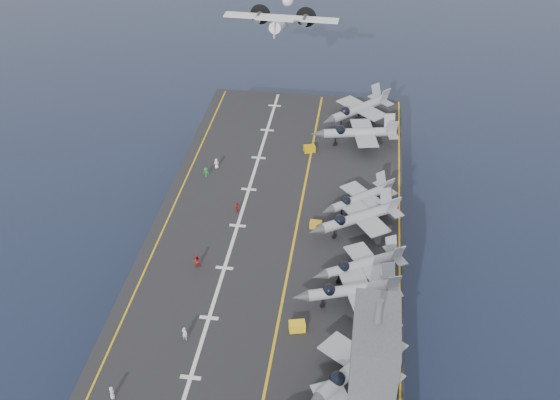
# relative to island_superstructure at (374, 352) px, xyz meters

# --- Properties ---
(ground) EXTENTS (500.00, 500.00, 0.00)m
(ground) POSITION_rel_island_superstructure_xyz_m (-15.00, 30.00, -17.90)
(ground) COLOR #142135
(ground) RESTS_ON ground
(hull) EXTENTS (36.00, 90.00, 10.00)m
(hull) POSITION_rel_island_superstructure_xyz_m (-15.00, 30.00, -12.90)
(hull) COLOR #56595E
(hull) RESTS_ON ground
(flight_deck) EXTENTS (38.00, 92.00, 0.40)m
(flight_deck) POSITION_rel_island_superstructure_xyz_m (-15.00, 30.00, -7.70)
(flight_deck) COLOR black
(flight_deck) RESTS_ON hull
(foul_line) EXTENTS (0.35, 90.00, 0.02)m
(foul_line) POSITION_rel_island_superstructure_xyz_m (-12.00, 30.00, -7.48)
(foul_line) COLOR gold
(foul_line) RESTS_ON flight_deck
(landing_centerline) EXTENTS (0.50, 90.00, 0.02)m
(landing_centerline) POSITION_rel_island_superstructure_xyz_m (-21.00, 30.00, -7.48)
(landing_centerline) COLOR silver
(landing_centerline) RESTS_ON flight_deck
(deck_edge_port) EXTENTS (0.25, 90.00, 0.02)m
(deck_edge_port) POSITION_rel_island_superstructure_xyz_m (-32.00, 30.00, -7.48)
(deck_edge_port) COLOR gold
(deck_edge_port) RESTS_ON flight_deck
(deck_edge_stbd) EXTENTS (0.25, 90.00, 0.02)m
(deck_edge_stbd) POSITION_rel_island_superstructure_xyz_m (3.50, 30.00, -7.48)
(deck_edge_stbd) COLOR gold
(deck_edge_stbd) RESTS_ON flight_deck
(island_superstructure) EXTENTS (5.00, 10.00, 15.00)m
(island_superstructure) POSITION_rel_island_superstructure_xyz_m (0.00, 0.00, 0.00)
(island_superstructure) COLOR #56595E
(island_superstructure) RESTS_ON flight_deck
(fighter_jet_1) EXTENTS (17.44, 18.65, 5.39)m
(fighter_jet_1) POSITION_rel_island_superstructure_xyz_m (-1.79, 2.27, -4.81)
(fighter_jet_1) COLOR gray
(fighter_jet_1) RESTS_ON flight_deck
(fighter_jet_2) EXTENTS (16.62, 13.67, 4.96)m
(fighter_jet_2) POSITION_rel_island_superstructure_xyz_m (-2.86, 15.32, -5.02)
(fighter_jet_2) COLOR #8D959B
(fighter_jet_2) RESTS_ON flight_deck
(fighter_jet_3) EXTENTS (16.08, 14.44, 4.66)m
(fighter_jet_3) POSITION_rel_island_superstructure_xyz_m (-1.68, 20.94, -5.17)
(fighter_jet_3) COLOR #9FA9B0
(fighter_jet_3) RESTS_ON flight_deck
(fighter_jet_4) EXTENTS (17.90, 16.58, 5.17)m
(fighter_jet_4) POSITION_rel_island_superstructure_xyz_m (-2.73, 31.31, -4.91)
(fighter_jet_4) COLOR #9EA8AF
(fighter_jet_4) RESTS_ON flight_deck
(fighter_jet_5) EXTENTS (15.74, 15.28, 4.58)m
(fighter_jet_5) POSITION_rel_island_superstructure_xyz_m (-2.67, 36.94, -5.21)
(fighter_jet_5) COLOR #8D959B
(fighter_jet_5) RESTS_ON flight_deck
(fighter_jet_7) EXTENTS (17.11, 13.08, 5.35)m
(fighter_jet_7) POSITION_rel_island_superstructure_xyz_m (-3.78, 56.98, -4.83)
(fighter_jet_7) COLOR #949CA4
(fighter_jet_7) RESTS_ON flight_deck
(fighter_jet_8) EXTENTS (18.60, 18.76, 5.50)m
(fighter_jet_8) POSITION_rel_island_superstructure_xyz_m (-4.34, 65.89, -4.75)
(fighter_jet_8) COLOR #979DA5
(fighter_jet_8) RESTS_ON flight_deck
(tow_cart_a) EXTENTS (2.31, 1.78, 1.23)m
(tow_cart_a) POSITION_rel_island_superstructure_xyz_m (-9.44, 9.44, -6.89)
(tow_cart_a) COLOR yellow
(tow_cart_a) RESTS_ON flight_deck
(tow_cart_b) EXTENTS (1.84, 1.23, 1.08)m
(tow_cart_b) POSITION_rel_island_superstructure_xyz_m (-9.15, 31.19, -6.96)
(tow_cart_b) COLOR gold
(tow_cart_b) RESTS_ON flight_deck
(tow_cart_c) EXTENTS (2.30, 1.91, 1.18)m
(tow_cart_c) POSITION_rel_island_superstructure_xyz_m (-12.36, 53.37, -6.91)
(tow_cart_c) COLOR #C0950B
(tow_cart_c) RESTS_ON flight_deck
(crew_0) EXTENTS (1.08, 1.23, 1.72)m
(crew_0) POSITION_rel_island_superstructure_xyz_m (-29.11, -4.08, -6.64)
(crew_0) COLOR silver
(crew_0) RESTS_ON flight_deck
(crew_1) EXTENTS (1.39, 1.11, 2.03)m
(crew_1) POSITION_rel_island_superstructure_xyz_m (-23.13, 5.91, -6.49)
(crew_1) COLOR silver
(crew_1) RESTS_ON flight_deck
(crew_2) EXTENTS (1.46, 1.29, 2.04)m
(crew_2) POSITION_rel_island_superstructure_xyz_m (-24.90, 19.85, -6.48)
(crew_2) COLOR #B21919
(crew_2) RESTS_ON flight_deck
(crew_3) EXTENTS (1.20, 0.96, 1.76)m
(crew_3) POSITION_rel_island_superstructure_xyz_m (-28.79, 42.75, -6.62)
(crew_3) COLOR #1B8330
(crew_3) RESTS_ON flight_deck
(crew_4) EXTENTS (1.02, 1.26, 1.83)m
(crew_4) POSITION_rel_island_superstructure_xyz_m (-21.73, 33.58, -6.59)
(crew_4) COLOR red
(crew_4) RESTS_ON flight_deck
(crew_5) EXTENTS (1.31, 1.18, 1.82)m
(crew_5) POSITION_rel_island_superstructure_xyz_m (-27.61, 45.74, -6.59)
(crew_5) COLOR white
(crew_5) RESTS_ON flight_deck
(transport_plane) EXTENTS (23.55, 16.48, 5.44)m
(transport_plane) POSITION_rel_island_superstructure_xyz_m (-21.15, 80.33, 5.48)
(transport_plane) COLOR silver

